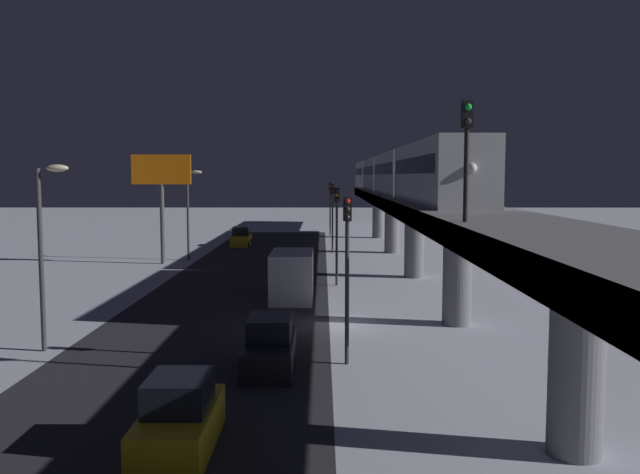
# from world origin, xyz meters

# --- Properties ---
(ground_plane) EXTENTS (240.00, 240.00, 0.00)m
(ground_plane) POSITION_xyz_m (0.00, 0.00, 0.00)
(ground_plane) COLOR silver
(avenue_asphalt) EXTENTS (11.00, 106.81, 0.01)m
(avenue_asphalt) POSITION_xyz_m (5.56, 0.00, 0.00)
(avenue_asphalt) COLOR #28282D
(avenue_asphalt) RESTS_ON ground_plane
(elevated_railway) EXTENTS (5.00, 106.81, 5.65)m
(elevated_railway) POSITION_xyz_m (-6.02, -0.00, 4.89)
(elevated_railway) COLOR slate
(elevated_railway) RESTS_ON ground_plane
(subway_train) EXTENTS (2.94, 74.07, 3.40)m
(subway_train) POSITION_xyz_m (-6.11, -34.25, 7.43)
(subway_train) COLOR #B7BABF
(subway_train) RESTS_ON elevated_railway
(rail_signal) EXTENTS (0.36, 0.41, 4.00)m
(rail_signal) POSITION_xyz_m (-4.37, 9.71, 8.38)
(rail_signal) COLOR black
(rail_signal) RESTS_ON elevated_railway
(sedan_yellow) EXTENTS (1.91, 4.44, 1.97)m
(sedan_yellow) POSITION_xyz_m (8.76, -36.71, 0.78)
(sedan_yellow) COLOR gold
(sedan_yellow) RESTS_ON ground_plane
(sedan_yellow_2) EXTENTS (1.80, 4.27, 1.97)m
(sedan_yellow_2) POSITION_xyz_m (4.16, 14.97, 0.80)
(sedan_yellow_2) COLOR gold
(sedan_yellow_2) RESTS_ON ground_plane
(sedan_black) EXTENTS (1.80, 4.50, 1.97)m
(sedan_black) POSITION_xyz_m (2.36, 7.52, 0.80)
(sedan_black) COLOR black
(sedan_black) RESTS_ON ground_plane
(box_truck) EXTENTS (2.40, 7.40, 2.80)m
(box_truck) POSITION_xyz_m (2.16, -7.49, 1.35)
(box_truck) COLOR #A51E1E
(box_truck) RESTS_ON ground_plane
(traffic_light_near) EXTENTS (0.32, 0.44, 6.40)m
(traffic_light_near) POSITION_xyz_m (-0.54, 6.91, 4.20)
(traffic_light_near) COLOR #2D2D2D
(traffic_light_near) RESTS_ON ground_plane
(traffic_light_mid) EXTENTS (0.32, 0.44, 6.40)m
(traffic_light_mid) POSITION_xyz_m (-0.54, -11.68, 4.20)
(traffic_light_mid) COLOR #2D2D2D
(traffic_light_mid) RESTS_ON ground_plane
(traffic_light_far) EXTENTS (0.32, 0.44, 6.40)m
(traffic_light_far) POSITION_xyz_m (-0.54, -30.26, 4.20)
(traffic_light_far) COLOR #2D2D2D
(traffic_light_far) RESTS_ON ground_plane
(traffic_light_distant) EXTENTS (0.32, 0.44, 6.40)m
(traffic_light_distant) POSITION_xyz_m (-0.54, -48.84, 4.20)
(traffic_light_distant) COLOR #2D2D2D
(traffic_light_distant) RESTS_ON ground_plane
(commercial_billboard) EXTENTS (4.80, 0.36, 8.90)m
(commercial_billboard) POSITION_xyz_m (13.47, -22.53, 6.83)
(commercial_billboard) COLOR #4C4C51
(commercial_billboard) RESTS_ON ground_plane
(street_lamp_near) EXTENTS (1.35, 0.44, 7.65)m
(street_lamp_near) POSITION_xyz_m (11.64, 5.00, 4.81)
(street_lamp_near) COLOR #38383D
(street_lamp_near) RESTS_ON ground_plane
(street_lamp_far) EXTENTS (1.35, 0.44, 7.65)m
(street_lamp_far) POSITION_xyz_m (11.64, -25.00, 4.81)
(street_lamp_far) COLOR #38383D
(street_lamp_far) RESTS_ON ground_plane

